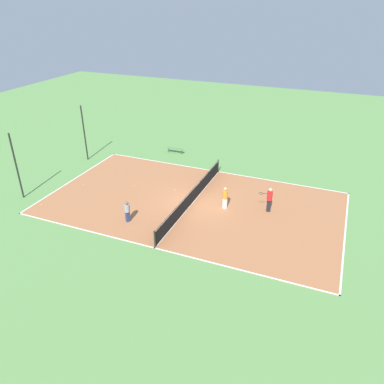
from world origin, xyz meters
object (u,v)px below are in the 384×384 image
Objects in this scene: tennis_ball_near_net at (134,186)px; fence_post_back_left at (16,167)px; bench at (175,149)px; player_center_orange at (225,197)px; tennis_ball_midcourt at (83,184)px; player_baseline_gray at (127,210)px; fence_post_back_right at (84,133)px; tennis_ball_right_alley at (175,190)px; player_coach_red at (269,198)px; tennis_net at (192,196)px; tennis_ball_far_baseline at (42,205)px.

tennis_ball_near_net is 8.41m from fence_post_back_left.
bench is 11.01m from player_center_orange.
player_center_orange is at bearing -86.43° from tennis_ball_midcourt.
player_baseline_gray reaches higher than tennis_ball_near_net.
fence_post_back_right reaches higher than player_center_orange.
fence_post_back_left reaches higher than tennis_ball_right_alley.
player_baseline_gray is 9.45m from player_coach_red.
tennis_net is 6.43× the size of player_coach_red.
tennis_ball_far_baseline is 0.01× the size of fence_post_back_left.
bench is at bearing 31.82° from tennis_net.
tennis_ball_far_baseline is (-5.62, 7.76, 0.00)m from tennis_ball_right_alley.
player_coach_red is at bearing -80.03° from tennis_net.
tennis_net reaches higher than tennis_ball_far_baseline.
player_coach_red is at bearing -88.97° from tennis_ball_near_net.
tennis_net is 7.81× the size of player_baseline_gray.
player_coach_red reaches higher than bench.
bench is at bearing -23.63° from tennis_ball_midcourt.
fence_post_back_left and fence_post_back_right have the same top height.
tennis_ball_midcourt is at bearing -40.03° from fence_post_back_left.
tennis_net is 4.83m from player_baseline_gray.
fence_post_back_left reaches higher than tennis_net.
player_coach_red is 17.68m from fence_post_back_left.
player_baseline_gray reaches higher than bench.
player_baseline_gray is at bearing 10.54° from player_coach_red.
fence_post_back_left is at bearing 139.97° from tennis_ball_midcourt.
tennis_net is 5.19m from tennis_ball_near_net.
fence_post_back_left is (-12.09, 6.63, 2.06)m from bench.
bench reaches higher than tennis_ball_near_net.
player_center_orange reaches higher than tennis_ball_far_baseline.
player_center_orange is 23.93× the size of tennis_ball_right_alley.
player_coach_red reaches higher than tennis_ball_far_baseline.
tennis_net is at bearing 34.06° from player_center_orange.
player_center_orange is at bearing -69.63° from tennis_ball_far_baseline.
fence_post_back_left is at bearing 117.82° from tennis_ball_right_alley.
player_baseline_gray is 21.54× the size of tennis_ball_far_baseline.
bench is 8.19m from fence_post_back_right.
bench is 23.98× the size of tennis_ball_midcourt.
tennis_net is at bearing -9.64° from player_coach_red.
fence_post_back_left is (-4.60, 6.62, 2.39)m from tennis_ball_near_net.
tennis_ball_midcourt is 1.00× the size of tennis_ball_near_net.
player_coach_red is 7.23m from tennis_ball_right_alley.
player_center_orange reaches higher than tennis_ball_near_net.
tennis_ball_right_alley is 0.01× the size of fence_post_back_right.
player_baseline_gray is 21.54× the size of tennis_ball_near_net.
tennis_ball_far_baseline is at bearing 125.93° from tennis_ball_right_alley.
fence_post_back_left is at bearing 77.93° from tennis_ball_far_baseline.
tennis_net is 12.49m from fence_post_back_left.
bench is at bearing -20.02° from tennis_ball_far_baseline.
bench is 0.33× the size of fence_post_back_left.
bench is at bearing -28.73° from fence_post_back_left.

